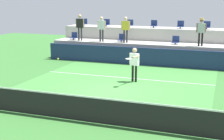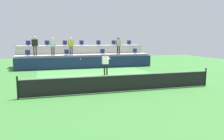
{
  "view_description": "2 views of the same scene",
  "coord_description": "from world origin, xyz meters",
  "px_view_note": "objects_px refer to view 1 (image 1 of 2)",
  "views": [
    {
      "loc": [
        4.82,
        -13.27,
        4.02
      ],
      "look_at": [
        0.52,
        -1.2,
        1.21
      ],
      "focal_mm": 51.67,
      "sensor_mm": 36.0,
      "label": 1
    },
    {
      "loc": [
        -4.02,
        -15.22,
        2.77
      ],
      "look_at": [
        0.17,
        -1.4,
        0.81
      ],
      "focal_mm": 36.7,
      "sensor_mm": 36.0,
      "label": 2
    }
  ],
  "objects_px": {
    "stadium_chair_lower_left": "(122,38)",
    "stadium_chair_upper_far_left": "(84,23)",
    "spectator_leaning_on_rail": "(126,27)",
    "spectator_with_hat": "(201,29)",
    "tennis_player": "(134,61)",
    "stadium_chair_upper_mid_right": "(180,25)",
    "stadium_chair_upper_mid_left": "(130,24)",
    "spectator_in_white": "(101,27)",
    "stadium_chair_upper_left": "(106,23)",
    "stadium_chair_upper_right": "(207,26)",
    "stadium_chair_lower_right": "(176,41)",
    "stadium_chair_upper_center": "(154,24)",
    "spectator_in_grey": "(80,25)",
    "tennis_ball": "(58,59)",
    "stadium_chair_lower_far_left": "(74,36)"
  },
  "relations": [
    {
      "from": "stadium_chair_lower_left",
      "to": "stadium_chair_upper_right",
      "type": "bearing_deg",
      "value": 18.63
    },
    {
      "from": "stadium_chair_upper_center",
      "to": "stadium_chair_upper_right",
      "type": "distance_m",
      "value": 3.57
    },
    {
      "from": "stadium_chair_upper_mid_right",
      "to": "stadium_chair_upper_far_left",
      "type": "bearing_deg",
      "value": 180.0
    },
    {
      "from": "stadium_chair_lower_far_left",
      "to": "spectator_with_hat",
      "type": "relative_size",
      "value": 0.31
    },
    {
      "from": "stadium_chair_upper_far_left",
      "to": "spectator_leaning_on_rail",
      "type": "height_order",
      "value": "spectator_leaning_on_rail"
    },
    {
      "from": "stadium_chair_upper_mid_left",
      "to": "stadium_chair_upper_center",
      "type": "xyz_separation_m",
      "value": [
        1.74,
        0.0,
        0.0
      ]
    },
    {
      "from": "stadium_chair_lower_right",
      "to": "stadium_chair_upper_right",
      "type": "height_order",
      "value": "stadium_chair_upper_right"
    },
    {
      "from": "stadium_chair_upper_far_left",
      "to": "stadium_chair_upper_right",
      "type": "xyz_separation_m",
      "value": [
        8.91,
        0.0,
        0.0
      ]
    },
    {
      "from": "stadium_chair_upper_left",
      "to": "spectator_with_hat",
      "type": "height_order",
      "value": "spectator_with_hat"
    },
    {
      "from": "spectator_with_hat",
      "to": "stadium_chair_upper_center",
      "type": "bearing_deg",
      "value": 147.1
    },
    {
      "from": "stadium_chair_upper_mid_left",
      "to": "tennis_ball",
      "type": "relative_size",
      "value": 7.65
    },
    {
      "from": "stadium_chair_lower_far_left",
      "to": "spectator_with_hat",
      "type": "xyz_separation_m",
      "value": [
        8.7,
        -0.38,
        0.82
      ]
    },
    {
      "from": "stadium_chair_upper_far_left",
      "to": "spectator_in_white",
      "type": "xyz_separation_m",
      "value": [
        2.27,
        -2.18,
        -0.06
      ]
    },
    {
      "from": "stadium_chair_upper_right",
      "to": "spectator_leaning_on_rail",
      "type": "xyz_separation_m",
      "value": [
        -4.96,
        -2.18,
        -0.05
      ]
    },
    {
      "from": "spectator_in_grey",
      "to": "stadium_chair_upper_mid_right",
      "type": "bearing_deg",
      "value": 18.58
    },
    {
      "from": "stadium_chair_lower_right",
      "to": "stadium_chair_upper_mid_right",
      "type": "xyz_separation_m",
      "value": [
        0.02,
        1.8,
        0.85
      ]
    },
    {
      "from": "spectator_in_grey",
      "to": "stadium_chair_upper_left",
      "type": "bearing_deg",
      "value": 62.87
    },
    {
      "from": "stadium_chair_lower_left",
      "to": "stadium_chair_lower_right",
      "type": "relative_size",
      "value": 1.0
    },
    {
      "from": "stadium_chair_upper_right",
      "to": "stadium_chair_lower_left",
      "type": "bearing_deg",
      "value": -161.37
    },
    {
      "from": "stadium_chair_upper_far_left",
      "to": "tennis_player",
      "type": "xyz_separation_m",
      "value": [
        5.99,
        -7.27,
        -1.27
      ]
    },
    {
      "from": "stadium_chair_upper_mid_left",
      "to": "stadium_chair_upper_right",
      "type": "relative_size",
      "value": 1.0
    },
    {
      "from": "stadium_chair_lower_far_left",
      "to": "stadium_chair_upper_right",
      "type": "relative_size",
      "value": 1.0
    },
    {
      "from": "stadium_chair_lower_right",
      "to": "stadium_chair_upper_mid_right",
      "type": "distance_m",
      "value": 1.99
    },
    {
      "from": "stadium_chair_lower_far_left",
      "to": "stadium_chair_upper_left",
      "type": "bearing_deg",
      "value": 45.22
    },
    {
      "from": "stadium_chair_upper_left",
      "to": "spectator_in_grey",
      "type": "distance_m",
      "value": 2.45
    },
    {
      "from": "stadium_chair_upper_left",
      "to": "tennis_player",
      "type": "xyz_separation_m",
      "value": [
        4.18,
        -7.27,
        -1.27
      ]
    },
    {
      "from": "stadium_chair_upper_far_left",
      "to": "spectator_with_hat",
      "type": "relative_size",
      "value": 0.31
    },
    {
      "from": "tennis_player",
      "to": "stadium_chair_lower_left",
      "type": "bearing_deg",
      "value": 113.85
    },
    {
      "from": "stadium_chair_upper_center",
      "to": "spectator_with_hat",
      "type": "relative_size",
      "value": 0.31
    },
    {
      "from": "stadium_chair_upper_far_left",
      "to": "spectator_with_hat",
      "type": "xyz_separation_m",
      "value": [
        8.71,
        -2.18,
        -0.03
      ]
    },
    {
      "from": "stadium_chair_upper_left",
      "to": "spectator_leaning_on_rail",
      "type": "xyz_separation_m",
      "value": [
        2.15,
        -2.18,
        -0.05
      ]
    },
    {
      "from": "stadium_chair_upper_left",
      "to": "stadium_chair_upper_mid_right",
      "type": "height_order",
      "value": "same"
    },
    {
      "from": "stadium_chair_lower_right",
      "to": "stadium_chair_upper_mid_left",
      "type": "bearing_deg",
      "value": 153.2
    },
    {
      "from": "stadium_chair_upper_mid_right",
      "to": "spectator_with_hat",
      "type": "distance_m",
      "value": 2.67
    },
    {
      "from": "stadium_chair_upper_far_left",
      "to": "spectator_leaning_on_rail",
      "type": "xyz_separation_m",
      "value": [
        3.95,
        -2.18,
        -0.05
      ]
    },
    {
      "from": "tennis_player",
      "to": "spectator_with_hat",
      "type": "relative_size",
      "value": 1.01
    },
    {
      "from": "stadium_chair_upper_mid_left",
      "to": "stadium_chair_upper_mid_right",
      "type": "height_order",
      "value": "same"
    },
    {
      "from": "spectator_in_grey",
      "to": "tennis_ball",
      "type": "xyz_separation_m",
      "value": [
        2.84,
        -8.26,
        -0.77
      ]
    },
    {
      "from": "stadium_chair_lower_left",
      "to": "stadium_chair_lower_right",
      "type": "xyz_separation_m",
      "value": [
        3.59,
        0.0,
        0.0
      ]
    },
    {
      "from": "stadium_chair_lower_far_left",
      "to": "spectator_in_white",
      "type": "distance_m",
      "value": 2.41
    },
    {
      "from": "stadium_chair_lower_left",
      "to": "spectator_leaning_on_rail",
      "type": "bearing_deg",
      "value": -45.05
    },
    {
      "from": "stadium_chair_lower_right",
      "to": "spectator_in_grey",
      "type": "distance_m",
      "value": 6.55
    },
    {
      "from": "spectator_in_white",
      "to": "tennis_ball",
      "type": "distance_m",
      "value": 8.39
    },
    {
      "from": "stadium_chair_upper_far_left",
      "to": "tennis_player",
      "type": "height_order",
      "value": "stadium_chair_upper_far_left"
    },
    {
      "from": "stadium_chair_lower_left",
      "to": "stadium_chair_upper_far_left",
      "type": "bearing_deg",
      "value": 153.23
    },
    {
      "from": "stadium_chair_upper_mid_left",
      "to": "spectator_in_white",
      "type": "bearing_deg",
      "value": -121.38
    },
    {
      "from": "spectator_in_grey",
      "to": "spectator_in_white",
      "type": "relative_size",
      "value": 1.07
    },
    {
      "from": "stadium_chair_upper_mid_right",
      "to": "spectator_in_grey",
      "type": "xyz_separation_m",
      "value": [
        -6.5,
        -2.18,
        0.02
      ]
    },
    {
      "from": "spectator_with_hat",
      "to": "stadium_chair_lower_left",
      "type": "bearing_deg",
      "value": 175.73
    },
    {
      "from": "tennis_ball",
      "to": "stadium_chair_upper_mid_right",
      "type": "bearing_deg",
      "value": 70.72
    }
  ]
}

